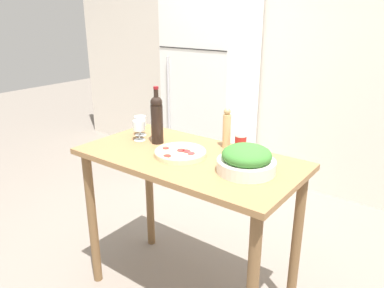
{
  "coord_description": "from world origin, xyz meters",
  "views": [
    {
      "loc": [
        1.17,
        -1.52,
        1.69
      ],
      "look_at": [
        0.0,
        0.03,
        0.99
      ],
      "focal_mm": 35.0,
      "sensor_mm": 36.0,
      "label": 1
    }
  ],
  "objects_px": {
    "wine_glass_near": "(139,127)",
    "homemade_pizza": "(180,153)",
    "refrigerator": "(210,89)",
    "wine_bottle": "(157,118)",
    "pepper_mill": "(227,129)",
    "salad_bowl": "(246,160)",
    "salt_canister": "(241,143)",
    "wine_glass_far": "(140,122)"
  },
  "relations": [
    {
      "from": "wine_glass_near",
      "to": "homemade_pizza",
      "type": "height_order",
      "value": "wine_glass_near"
    },
    {
      "from": "refrigerator",
      "to": "wine_bottle",
      "type": "xyz_separation_m",
      "value": [
        0.63,
        -1.49,
        0.14
      ]
    },
    {
      "from": "wine_bottle",
      "to": "pepper_mill",
      "type": "relative_size",
      "value": 1.45
    },
    {
      "from": "refrigerator",
      "to": "homemade_pizza",
      "type": "height_order",
      "value": "refrigerator"
    },
    {
      "from": "homemade_pizza",
      "to": "wine_glass_near",
      "type": "bearing_deg",
      "value": 171.67
    },
    {
      "from": "salad_bowl",
      "to": "wine_glass_near",
      "type": "bearing_deg",
      "value": 177.76
    },
    {
      "from": "wine_glass_near",
      "to": "pepper_mill",
      "type": "bearing_deg",
      "value": 23.03
    },
    {
      "from": "wine_bottle",
      "to": "wine_glass_near",
      "type": "xyz_separation_m",
      "value": [
        -0.12,
        -0.03,
        -0.07
      ]
    },
    {
      "from": "refrigerator",
      "to": "salt_canister",
      "type": "bearing_deg",
      "value": -50.0
    },
    {
      "from": "wine_bottle",
      "to": "salad_bowl",
      "type": "relative_size",
      "value": 1.18
    },
    {
      "from": "refrigerator",
      "to": "wine_glass_far",
      "type": "relative_size",
      "value": 15.14
    },
    {
      "from": "refrigerator",
      "to": "wine_glass_near",
      "type": "relative_size",
      "value": 15.14
    },
    {
      "from": "refrigerator",
      "to": "homemade_pizza",
      "type": "xyz_separation_m",
      "value": [
        0.87,
        -1.57,
        0.0
      ]
    },
    {
      "from": "refrigerator",
      "to": "wine_glass_near",
      "type": "xyz_separation_m",
      "value": [
        0.51,
        -1.52,
        0.07
      ]
    },
    {
      "from": "wine_glass_near",
      "to": "wine_glass_far",
      "type": "xyz_separation_m",
      "value": [
        -0.06,
        0.08,
        0.0
      ]
    },
    {
      "from": "wine_glass_near",
      "to": "salad_bowl",
      "type": "height_order",
      "value": "salad_bowl"
    },
    {
      "from": "wine_bottle",
      "to": "wine_glass_far",
      "type": "relative_size",
      "value": 2.74
    },
    {
      "from": "wine_bottle",
      "to": "pepper_mill",
      "type": "xyz_separation_m",
      "value": [
        0.38,
        0.18,
        -0.04
      ]
    },
    {
      "from": "refrigerator",
      "to": "pepper_mill",
      "type": "relative_size",
      "value": 8.02
    },
    {
      "from": "wine_glass_near",
      "to": "salad_bowl",
      "type": "bearing_deg",
      "value": -2.24
    },
    {
      "from": "wine_glass_near",
      "to": "homemade_pizza",
      "type": "xyz_separation_m",
      "value": [
        0.36,
        -0.05,
        -0.07
      ]
    },
    {
      "from": "wine_glass_far",
      "to": "salad_bowl",
      "type": "distance_m",
      "value": 0.83
    },
    {
      "from": "wine_bottle",
      "to": "wine_glass_near",
      "type": "bearing_deg",
      "value": -165.19
    },
    {
      "from": "refrigerator",
      "to": "salt_canister",
      "type": "xyz_separation_m",
      "value": [
        1.11,
        -1.32,
        0.04
      ]
    },
    {
      "from": "wine_glass_near",
      "to": "pepper_mill",
      "type": "height_order",
      "value": "pepper_mill"
    },
    {
      "from": "homemade_pizza",
      "to": "salt_canister",
      "type": "distance_m",
      "value": 0.35
    },
    {
      "from": "wine_bottle",
      "to": "salt_canister",
      "type": "relative_size",
      "value": 3.28
    },
    {
      "from": "wine_glass_far",
      "to": "wine_bottle",
      "type": "bearing_deg",
      "value": -13.42
    },
    {
      "from": "pepper_mill",
      "to": "homemade_pizza",
      "type": "height_order",
      "value": "pepper_mill"
    },
    {
      "from": "salad_bowl",
      "to": "homemade_pizza",
      "type": "distance_m",
      "value": 0.4
    },
    {
      "from": "wine_glass_far",
      "to": "salt_canister",
      "type": "height_order",
      "value": "wine_glass_far"
    },
    {
      "from": "wine_glass_far",
      "to": "pepper_mill",
      "type": "bearing_deg",
      "value": 13.57
    },
    {
      "from": "homemade_pizza",
      "to": "salt_canister",
      "type": "height_order",
      "value": "salt_canister"
    },
    {
      "from": "refrigerator",
      "to": "wine_glass_near",
      "type": "distance_m",
      "value": 1.6
    },
    {
      "from": "wine_glass_near",
      "to": "pepper_mill",
      "type": "distance_m",
      "value": 0.54
    },
    {
      "from": "pepper_mill",
      "to": "salt_canister",
      "type": "bearing_deg",
      "value": -5.7
    },
    {
      "from": "wine_glass_near",
      "to": "wine_bottle",
      "type": "bearing_deg",
      "value": 14.81
    },
    {
      "from": "wine_bottle",
      "to": "salad_bowl",
      "type": "height_order",
      "value": "wine_bottle"
    },
    {
      "from": "homemade_pizza",
      "to": "salad_bowl",
      "type": "bearing_deg",
      "value": 3.41
    },
    {
      "from": "salad_bowl",
      "to": "homemade_pizza",
      "type": "height_order",
      "value": "salad_bowl"
    },
    {
      "from": "refrigerator",
      "to": "wine_bottle",
      "type": "height_order",
      "value": "refrigerator"
    },
    {
      "from": "wine_bottle",
      "to": "homemade_pizza",
      "type": "relative_size",
      "value": 1.2
    }
  ]
}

